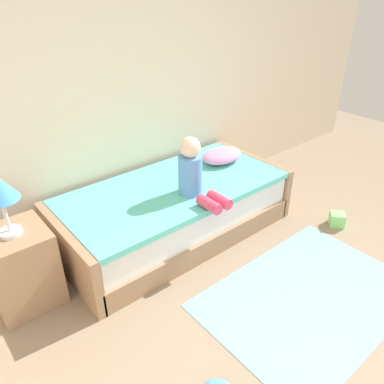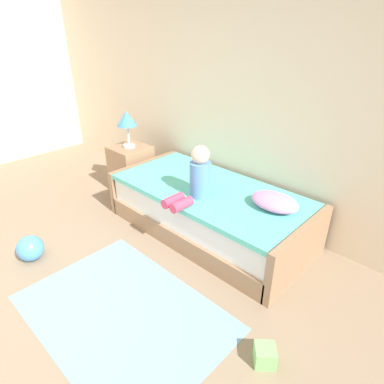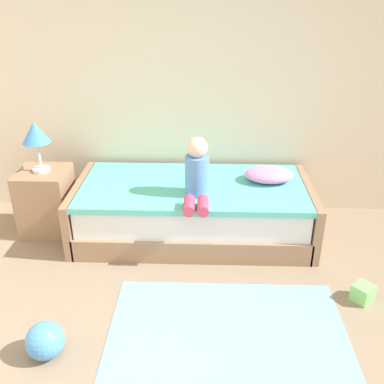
% 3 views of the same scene
% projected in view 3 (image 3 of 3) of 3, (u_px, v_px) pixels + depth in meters
% --- Properties ---
extents(wall_rear, '(7.20, 0.10, 2.90)m').
position_uv_depth(wall_rear, '(192.00, 63.00, 3.99)').
color(wall_rear, beige).
rests_on(wall_rear, ground).
extents(bed, '(2.11, 1.00, 0.50)m').
position_uv_depth(bed, '(193.00, 210.00, 3.98)').
color(bed, '#997556').
rests_on(bed, ground).
extents(nightstand, '(0.44, 0.44, 0.60)m').
position_uv_depth(nightstand, '(47.00, 201.00, 4.02)').
color(nightstand, '#997556').
rests_on(nightstand, ground).
extents(table_lamp, '(0.24, 0.24, 0.45)m').
position_uv_depth(table_lamp, '(36.00, 135.00, 3.74)').
color(table_lamp, silver).
rests_on(table_lamp, nightstand).
extents(child_figure, '(0.20, 0.51, 0.50)m').
position_uv_depth(child_figure, '(197.00, 174.00, 3.57)').
color(child_figure, '#598CD1').
rests_on(child_figure, bed).
extents(pillow, '(0.44, 0.30, 0.13)m').
position_uv_depth(pillow, '(269.00, 174.00, 3.91)').
color(pillow, '#EA8CC6').
rests_on(pillow, bed).
extents(toy_ball, '(0.24, 0.24, 0.24)m').
position_uv_depth(toy_ball, '(45.00, 341.00, 2.71)').
color(toy_ball, '#4C99E5').
rests_on(toy_ball, ground).
extents(area_rug, '(1.60, 1.10, 0.01)m').
position_uv_depth(area_rug, '(228.00, 335.00, 2.91)').
color(area_rug, '#7AA8CC').
rests_on(area_rug, ground).
extents(toy_block, '(0.19, 0.19, 0.13)m').
position_uv_depth(toy_block, '(363.00, 293.00, 3.21)').
color(toy_block, '#7FD872').
rests_on(toy_block, ground).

